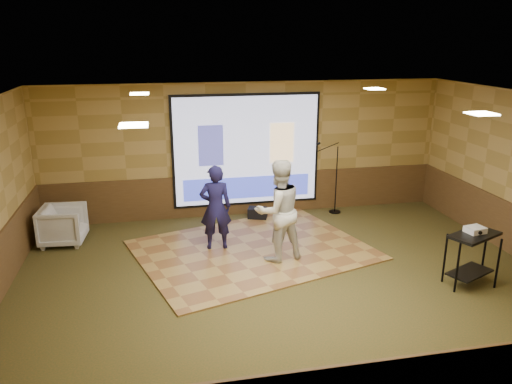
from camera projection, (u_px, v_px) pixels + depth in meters
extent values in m
plane|color=#2E3819|center=(284.00, 282.00, 8.33)|extent=(9.00, 9.00, 0.00)
cube|color=#AB8B47|center=(246.00, 150.00, 11.16)|extent=(9.00, 0.04, 3.00)
cube|color=#AB8B47|center=(382.00, 311.00, 4.61)|extent=(9.00, 0.04, 3.00)
cube|color=silver|center=(288.00, 101.00, 7.44)|extent=(9.00, 7.00, 0.04)
cube|color=#4C3319|center=(247.00, 194.00, 11.44)|extent=(9.00, 0.04, 0.95)
cube|color=black|center=(247.00, 150.00, 11.11)|extent=(3.32, 0.03, 2.52)
cube|color=silver|center=(247.00, 151.00, 11.08)|extent=(3.20, 0.02, 2.40)
cube|color=#3A3B81|center=(211.00, 146.00, 10.87)|extent=(0.55, 0.01, 0.90)
cube|color=#FFD593|center=(282.00, 143.00, 11.18)|extent=(0.55, 0.01, 0.90)
cube|color=blue|center=(247.00, 187.00, 11.32)|extent=(2.88, 0.01, 0.50)
cube|color=#FFEEBF|center=(139.00, 94.00, 8.71)|extent=(0.32, 0.32, 0.02)
cube|color=#FFEEBF|center=(375.00, 89.00, 9.55)|extent=(0.32, 0.32, 0.02)
cube|color=#FFEEBF|center=(134.00, 125.00, 5.62)|extent=(0.32, 0.32, 0.02)
cube|color=#FFEEBF|center=(482.00, 114.00, 6.46)|extent=(0.32, 0.32, 0.02)
cube|color=olive|center=(253.00, 250.00, 9.56)|extent=(4.91, 4.25, 0.03)
imported|color=#171541|center=(216.00, 207.00, 9.39)|extent=(0.62, 0.43, 1.64)
imported|color=silver|center=(278.00, 211.00, 8.89)|extent=(1.04, 0.90, 1.86)
cylinder|color=black|center=(457.00, 268.00, 7.89)|extent=(0.04, 0.04, 0.86)
cylinder|color=black|center=(498.00, 264.00, 8.03)|extent=(0.04, 0.04, 0.86)
cylinder|color=black|center=(445.00, 258.00, 8.23)|extent=(0.04, 0.04, 0.86)
cylinder|color=black|center=(484.00, 254.00, 8.37)|extent=(0.04, 0.04, 0.86)
cube|color=black|center=(475.00, 235.00, 7.99)|extent=(0.86, 0.45, 0.05)
cube|color=black|center=(469.00, 272.00, 8.19)|extent=(0.77, 0.41, 0.03)
cube|color=white|center=(475.00, 230.00, 8.02)|extent=(0.33, 0.29, 0.10)
cylinder|color=black|center=(335.00, 212.00, 11.66)|extent=(0.27, 0.27, 0.02)
cylinder|color=black|center=(336.00, 180.00, 11.43)|extent=(0.02, 0.02, 1.56)
cylinder|color=black|center=(328.00, 147.00, 11.15)|extent=(0.50, 0.02, 0.20)
cylinder|color=black|center=(318.00, 144.00, 11.08)|extent=(0.12, 0.05, 0.08)
imported|color=gray|center=(63.00, 225.00, 9.80)|extent=(0.90, 0.88, 0.76)
cube|color=black|center=(258.00, 213.00, 11.19)|extent=(0.49, 0.40, 0.26)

